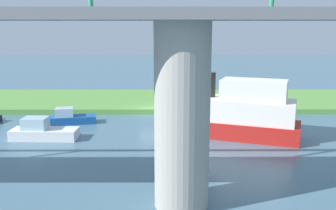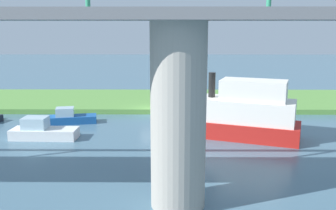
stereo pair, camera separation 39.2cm
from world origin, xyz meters
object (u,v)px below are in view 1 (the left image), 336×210
object	(u,v)px
riverboat_paddlewheel	(70,118)
bridge_pylon	(182,117)
motorboat_white	(42,131)
pontoon_yellow	(240,114)
mooring_post	(161,102)
person_on_bank	(179,98)
marker_buoy	(186,144)

from	to	relation	value
riverboat_paddlewheel	bridge_pylon	bearing A→B (deg)	120.56
riverboat_paddlewheel	motorboat_white	bearing A→B (deg)	78.96
pontoon_yellow	riverboat_paddlewheel	bearing A→B (deg)	-16.23
motorboat_white	riverboat_paddlewheel	bearing A→B (deg)	-101.04
pontoon_yellow	mooring_post	bearing A→B (deg)	-55.33
motorboat_white	riverboat_paddlewheel	world-z (taller)	motorboat_white
motorboat_white	pontoon_yellow	bearing A→B (deg)	-177.85
person_on_bank	mooring_post	bearing A→B (deg)	24.46
bridge_pylon	riverboat_paddlewheel	distance (m)	18.91
motorboat_white	marker_buoy	xyz separation A→B (m)	(-11.02, 2.15, -0.35)
person_on_bank	bridge_pylon	bearing A→B (deg)	88.35
mooring_post	marker_buoy	bearing A→B (deg)	99.16
mooring_post	riverboat_paddlewheel	xyz separation A→B (m)	(8.18, 4.89, -0.49)
mooring_post	riverboat_paddlewheel	size ratio (longest dim) A/B	0.22
bridge_pylon	motorboat_white	world-z (taller)	bridge_pylon
person_on_bank	marker_buoy	xyz separation A→B (m)	(-0.05, 12.67, -0.95)
person_on_bank	mooring_post	world-z (taller)	person_on_bank
bridge_pylon	marker_buoy	bearing A→B (deg)	-94.31
person_on_bank	mooring_post	distance (m)	2.05
mooring_post	bridge_pylon	bearing A→B (deg)	93.38
bridge_pylon	pontoon_yellow	distance (m)	13.02
person_on_bank	pontoon_yellow	xyz separation A→B (m)	(-4.44, 9.94, 0.65)
pontoon_yellow	motorboat_white	xyz separation A→B (m)	(15.41, 0.58, -1.25)
pontoon_yellow	motorboat_white	size ratio (longest dim) A/B	2.01
bridge_pylon	person_on_bank	distance (m)	21.91
pontoon_yellow	marker_buoy	xyz separation A→B (m)	(4.39, 2.73, -1.60)
mooring_post	marker_buoy	size ratio (longest dim) A/B	2.00
pontoon_yellow	riverboat_paddlewheel	distance (m)	15.13
pontoon_yellow	person_on_bank	bearing A→B (deg)	-65.93
person_on_bank	pontoon_yellow	distance (m)	10.91
person_on_bank	pontoon_yellow	bearing A→B (deg)	114.07
mooring_post	pontoon_yellow	size ratio (longest dim) A/B	0.10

